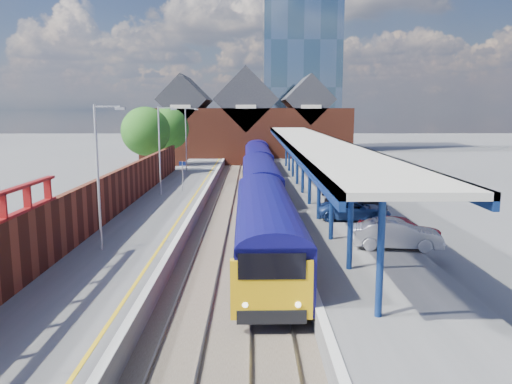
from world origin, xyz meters
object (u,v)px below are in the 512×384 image
lamp_post_b (100,169)px  parked_car_silver (396,234)px  parked_car_red (399,229)px  train (259,168)px  parked_car_blue (354,210)px  parked_car_dark (356,203)px  platform_sign (183,171)px  lamp_post_c (161,145)px  lamp_post_d (187,135)px

lamp_post_b → parked_car_silver: lamp_post_b is taller
parked_car_silver → parked_car_red: bearing=-14.8°
train → parked_car_blue: bearing=-73.0°
lamp_post_b → parked_car_dark: size_ratio=1.61×
platform_sign → parked_car_dark: platform_sign is taller
lamp_post_c → parked_car_dark: size_ratio=1.61×
parked_car_dark → lamp_post_d: bearing=18.3°
parked_car_dark → lamp_post_c: bearing=50.6°
platform_sign → lamp_post_b: bearing=-94.3°
train → parked_car_dark: train is taller
lamp_post_d → platform_sign: lamp_post_d is taller
platform_sign → parked_car_dark: size_ratio=0.58×
platform_sign → parked_car_silver: size_ratio=0.57×
parked_car_dark → parked_car_red: bearing=170.7°
parked_car_blue → platform_sign: bearing=54.1°
train → lamp_post_b: lamp_post_b is taller
parked_car_silver → parked_car_dark: size_ratio=1.00×
platform_sign → parked_car_silver: (12.93, -17.82, -0.97)m
platform_sign → parked_car_blue: (12.18, -11.28, -1.07)m
lamp_post_d → parked_car_blue: 28.87m
train → parked_car_silver: (6.44, -25.18, -0.40)m
train → lamp_post_b: size_ratio=9.42×
parked_car_dark → lamp_post_b: bearing=109.4°
lamp_post_b → lamp_post_d: (0.00, 32.00, 0.00)m
platform_sign → parked_car_red: (13.34, -16.84, -0.97)m
lamp_post_b → parked_car_dark: bearing=32.7°
platform_sign → lamp_post_c: bearing=-124.3°
lamp_post_b → parked_car_dark: 17.15m
train → parked_car_blue: (5.69, -18.64, -0.50)m
lamp_post_b → platform_sign: size_ratio=2.80×
lamp_post_b → lamp_post_c: bearing=90.0°
parked_car_dark → parked_car_blue: parked_car_dark is taller
train → lamp_post_d: (-7.86, 6.64, 2.87)m
train → parked_car_blue: size_ratio=14.86×
train → platform_sign: platform_sign is taller
parked_car_dark → parked_car_blue: 2.45m
lamp_post_d → platform_sign: size_ratio=2.80×
lamp_post_d → parked_car_dark: lamp_post_d is taller
lamp_post_c → lamp_post_d: size_ratio=1.00×
train → parked_car_red: size_ratio=15.66×
parked_car_red → parked_car_blue: bearing=28.3°
lamp_post_c → parked_car_silver: size_ratio=1.61×
platform_sign → parked_car_red: platform_sign is taller
parked_car_red → parked_car_silver: bearing=173.7°
lamp_post_d → lamp_post_c: bearing=-90.0°
lamp_post_c → parked_car_dark: (14.14, -6.90, -3.36)m
lamp_post_c → platform_sign: size_ratio=2.80×
lamp_post_b → parked_car_blue: bearing=26.4°
train → parked_car_dark: (6.29, -16.27, -0.49)m
parked_car_red → parked_car_blue: 5.68m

